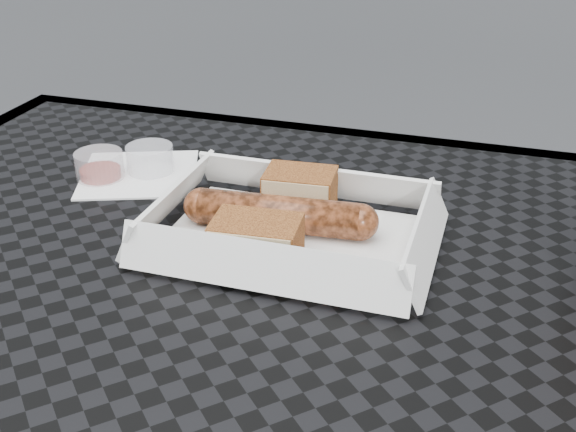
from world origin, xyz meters
name	(u,v)px	position (x,y,z in m)	size (l,w,h in m)	color
patio_table	(185,369)	(0.00, 0.00, 0.67)	(0.80, 0.80, 0.74)	black
food_tray	(291,239)	(0.06, 0.11, 0.75)	(0.22, 0.15, 0.00)	white
bratwurst	(279,214)	(0.05, 0.12, 0.77)	(0.18, 0.05, 0.03)	brown
bread_near	(300,192)	(0.05, 0.16, 0.77)	(0.07, 0.05, 0.04)	brown
bread_far	(256,240)	(0.04, 0.06, 0.77)	(0.07, 0.05, 0.04)	brown
veg_garnish	(348,277)	(0.12, 0.06, 0.75)	(0.03, 0.03, 0.00)	#ED470A
napkin	(139,174)	(-0.14, 0.19, 0.75)	(0.12, 0.12, 0.00)	white
condiment_cup_sauce	(100,166)	(-0.17, 0.17, 0.76)	(0.05, 0.05, 0.03)	maroon
condiment_cup_empty	(150,159)	(-0.13, 0.21, 0.76)	(0.05, 0.05, 0.03)	silver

